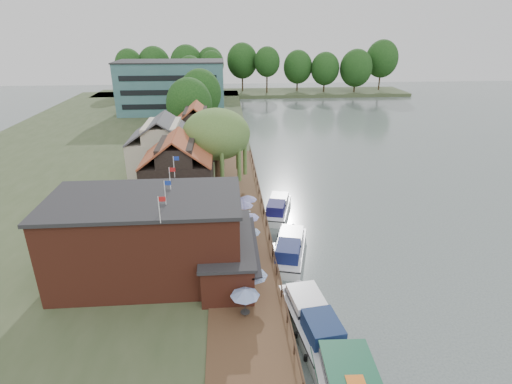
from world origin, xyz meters
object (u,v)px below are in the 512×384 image
object	(u,v)px
umbrella_1	(252,283)
umbrella_2	(244,260)
cruiser_0	(313,317)
cruiser_2	(278,206)
umbrella_3	(250,238)
umbrella_6	(248,205)
cottage_c	(196,131)
umbrella_0	(245,303)
cruiser_1	(290,246)
cottage_a	(178,170)
umbrella_5	(244,211)
umbrella_4	(248,223)
willow	(217,149)
cottage_b	(164,147)
hotel_block	(172,87)
pub	(172,236)

from	to	relation	value
umbrella_1	umbrella_2	world-z (taller)	same
cruiser_0	umbrella_1	bearing A→B (deg)	137.10
umbrella_1	cruiser_2	size ratio (longest dim) A/B	0.27
umbrella_3	umbrella_6	bearing A→B (deg)	88.21
cottage_c	umbrella_0	bearing A→B (deg)	-81.87
umbrella_1	cruiser_1	bearing A→B (deg)	60.25
umbrella_0	cruiser_2	world-z (taller)	umbrella_0
cottage_a	cruiser_0	world-z (taller)	cottage_a
umbrella_3	umbrella_5	bearing A→B (deg)	92.16
umbrella_2	umbrella_4	xyz separation A→B (m)	(0.77, 6.84, 0.00)
willow	umbrella_2	xyz separation A→B (m)	(2.39, -20.30, -3.93)
umbrella_3	cruiser_1	world-z (taller)	umbrella_3
cottage_c	umbrella_2	world-z (taller)	cottage_c
cottage_c	cruiser_2	world-z (taller)	cottage_c
umbrella_5	umbrella_2	bearing A→B (deg)	-93.31
umbrella_4	cruiser_0	world-z (taller)	umbrella_4
umbrella_0	cottage_c	bearing A→B (deg)	98.13
cruiser_1	cottage_b	bearing A→B (deg)	138.80
umbrella_0	umbrella_3	bearing A→B (deg)	84.22
umbrella_0	cruiser_0	distance (m)	5.06
umbrella_4	umbrella_0	bearing A→B (deg)	-94.24
umbrella_4	cruiser_2	size ratio (longest dim) A/B	0.27
cottage_b	cottage_c	world-z (taller)	same
umbrella_6	cruiser_0	size ratio (longest dim) A/B	0.24
hotel_block	cruiser_2	size ratio (longest dim) A/B	2.84
willow	umbrella_2	distance (m)	20.81
cottage_c	umbrella_4	bearing A→B (deg)	-76.37
hotel_block	cruiser_1	bearing A→B (deg)	-74.62
umbrella_6	willow	bearing A→B (deg)	110.90
cottage_a	hotel_block	bearing A→B (deg)	97.13
umbrella_5	umbrella_6	world-z (taller)	same
cruiser_0	cruiser_2	distance (m)	19.84
umbrella_6	cruiser_2	distance (m)	4.42
umbrella_4	umbrella_5	world-z (taller)	same
cruiser_2	umbrella_3	bearing A→B (deg)	-97.21
cruiser_1	umbrella_1	bearing A→B (deg)	-105.12
umbrella_4	cruiser_2	bearing A→B (deg)	59.34
umbrella_2	umbrella_3	xyz separation A→B (m)	(0.79, 3.69, 0.00)
umbrella_1	cruiser_0	world-z (taller)	umbrella_1
pub	cruiser_0	bearing A→B (deg)	-32.06
cottage_a	cruiser_0	bearing A→B (deg)	-61.75
umbrella_0	cruiser_0	xyz separation A→B (m)	(4.91, -0.61, -1.07)
cottage_b	cruiser_0	xyz separation A→B (m)	(14.64, -31.66, -4.03)
cottage_c	cruiser_1	bearing A→B (deg)	-70.88
pub	umbrella_6	size ratio (longest dim) A/B	8.42
cruiser_1	cruiser_2	world-z (taller)	cruiser_1
umbrella_1	umbrella_5	distance (m)	13.09
cottage_b	umbrella_6	distance (m)	17.97
umbrella_6	hotel_block	bearing A→B (deg)	103.97
umbrella_3	umbrella_4	xyz separation A→B (m)	(-0.02, 3.15, 0.00)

